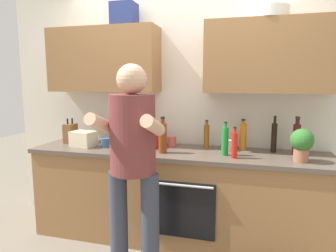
{
  "coord_description": "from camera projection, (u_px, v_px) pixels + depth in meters",
  "views": [
    {
      "loc": [
        0.65,
        -2.7,
        1.55
      ],
      "look_at": [
        -0.05,
        -0.1,
        1.15
      ],
      "focal_mm": 31.81,
      "sensor_mm": 36.0,
      "label": 1
    }
  ],
  "objects": [
    {
      "name": "counter",
      "position": [
        176.0,
        195.0,
        2.91
      ],
      "size": [
        2.84,
        0.67,
        0.9
      ],
      "color": "olive",
      "rests_on": "ground"
    },
    {
      "name": "bottle_juice",
      "position": [
        243.0,
        136.0,
        2.87
      ],
      "size": [
        0.07,
        0.07,
        0.3
      ],
      "color": "orange",
      "rests_on": "counter"
    },
    {
      "name": "potted_herb",
      "position": [
        302.0,
        143.0,
        2.43
      ],
      "size": [
        0.19,
        0.19,
        0.27
      ],
      "color": "#9E6647",
      "rests_on": "counter"
    },
    {
      "name": "bottle_soda",
      "position": [
        225.0,
        141.0,
        2.65
      ],
      "size": [
        0.06,
        0.06,
        0.3
      ],
      "color": "#198C33",
      "rests_on": "counter"
    },
    {
      "name": "person_standing",
      "position": [
        133.0,
        157.0,
        2.22
      ],
      "size": [
        0.49,
        0.45,
        1.68
      ],
      "color": "#383D4C",
      "rests_on": "ground"
    },
    {
      "name": "cup_tea",
      "position": [
        105.0,
        143.0,
        2.98
      ],
      "size": [
        0.08,
        0.08,
        0.09
      ],
      "primitive_type": "cylinder",
      "color": "#33598C",
      "rests_on": "counter"
    },
    {
      "name": "bottle_syrup",
      "position": [
        206.0,
        136.0,
        2.91
      ],
      "size": [
        0.06,
        0.06,
        0.28
      ],
      "color": "#8C4C14",
      "rests_on": "counter"
    },
    {
      "name": "bottle_hotsauce",
      "position": [
        234.0,
        145.0,
        2.55
      ],
      "size": [
        0.05,
        0.05,
        0.27
      ],
      "color": "red",
      "rests_on": "counter"
    },
    {
      "name": "grocery_bag_crisps",
      "position": [
        150.0,
        140.0,
        2.98
      ],
      "size": [
        0.22,
        0.22,
        0.15
      ],
      "primitive_type": "cube",
      "rotation": [
        0.0,
        0.0,
        -0.24
      ],
      "color": "red",
      "rests_on": "counter"
    },
    {
      "name": "grocery_bag_rice",
      "position": [
        83.0,
        139.0,
        3.02
      ],
      "size": [
        0.26,
        0.21,
        0.15
      ],
      "primitive_type": "cube",
      "rotation": [
        0.0,
        0.0,
        -0.18
      ],
      "color": "beige",
      "rests_on": "counter"
    },
    {
      "name": "bottle_water",
      "position": [
        118.0,
        132.0,
        3.15
      ],
      "size": [
        0.06,
        0.06,
        0.3
      ],
      "color": "silver",
      "rests_on": "counter"
    },
    {
      "name": "bottle_vinegar",
      "position": [
        163.0,
        137.0,
        2.74
      ],
      "size": [
        0.08,
        0.08,
        0.34
      ],
      "color": "brown",
      "rests_on": "counter"
    },
    {
      "name": "ground_plane",
      "position": [
        176.0,
        238.0,
        2.98
      ],
      "size": [
        12.0,
        12.0,
        0.0
      ],
      "primitive_type": "plane",
      "color": "#756B5B"
    },
    {
      "name": "knife_block",
      "position": [
        70.0,
        133.0,
        3.2
      ],
      "size": [
        0.1,
        0.14,
        0.27
      ],
      "color": "brown",
      "rests_on": "counter"
    },
    {
      "name": "back_wall_unit",
      "position": [
        183.0,
        87.0,
        3.02
      ],
      "size": [
        4.0,
        0.39,
        2.5
      ],
      "color": "silver",
      "rests_on": "ground"
    },
    {
      "name": "bottle_wine",
      "position": [
        296.0,
        139.0,
        2.64
      ],
      "size": [
        0.07,
        0.07,
        0.35
      ],
      "color": "#471419",
      "rests_on": "counter"
    },
    {
      "name": "cup_coffee",
      "position": [
        228.0,
        145.0,
        2.84
      ],
      "size": [
        0.08,
        0.08,
        0.1
      ],
      "primitive_type": "cylinder",
      "color": "white",
      "rests_on": "counter"
    },
    {
      "name": "bottle_soy",
      "position": [
        274.0,
        137.0,
        2.77
      ],
      "size": [
        0.05,
        0.05,
        0.34
      ],
      "color": "black",
      "rests_on": "counter"
    },
    {
      "name": "cup_ceramic",
      "position": [
        172.0,
        142.0,
        3.0
      ],
      "size": [
        0.09,
        0.09,
        0.11
      ],
      "primitive_type": "cylinder",
      "color": "#BF4C47",
      "rests_on": "counter"
    }
  ]
}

